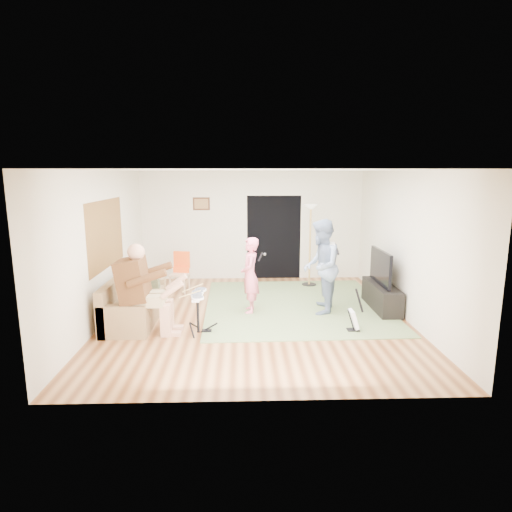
{
  "coord_description": "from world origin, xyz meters",
  "views": [
    {
      "loc": [
        -0.25,
        -7.64,
        2.66
      ],
      "look_at": [
        0.01,
        0.3,
        1.1
      ],
      "focal_mm": 30.0,
      "sensor_mm": 36.0,
      "label": 1
    }
  ],
  "objects_px": {
    "guitar_spare": "(354,319)",
    "tv_cabinet": "(381,297)",
    "torchiere_lamp": "(310,231)",
    "drum_kit": "(198,315)",
    "dining_chair": "(180,278)",
    "guitarist": "(321,267)",
    "singer": "(250,275)",
    "television": "(381,267)",
    "sofa": "(131,306)"
  },
  "relations": [
    {
      "from": "dining_chair",
      "to": "singer",
      "type": "bearing_deg",
      "value": -31.77
    },
    {
      "from": "drum_kit",
      "to": "torchiere_lamp",
      "type": "relative_size",
      "value": 0.37
    },
    {
      "from": "singer",
      "to": "guitar_spare",
      "type": "relative_size",
      "value": 1.95
    },
    {
      "from": "guitarist",
      "to": "guitar_spare",
      "type": "height_order",
      "value": "guitarist"
    },
    {
      "from": "sofa",
      "to": "tv_cabinet",
      "type": "distance_m",
      "value": 4.81
    },
    {
      "from": "singer",
      "to": "dining_chair",
      "type": "distance_m",
      "value": 2.18
    },
    {
      "from": "guitar_spare",
      "to": "singer",
      "type": "bearing_deg",
      "value": 148.39
    },
    {
      "from": "torchiere_lamp",
      "to": "dining_chair",
      "type": "relative_size",
      "value": 2.13
    },
    {
      "from": "television",
      "to": "guitarist",
      "type": "bearing_deg",
      "value": -172.04
    },
    {
      "from": "drum_kit",
      "to": "dining_chair",
      "type": "height_order",
      "value": "dining_chair"
    },
    {
      "from": "drum_kit",
      "to": "guitarist",
      "type": "relative_size",
      "value": 0.39
    },
    {
      "from": "sofa",
      "to": "torchiere_lamp",
      "type": "relative_size",
      "value": 1.01
    },
    {
      "from": "sofa",
      "to": "torchiere_lamp",
      "type": "distance_m",
      "value": 4.46
    },
    {
      "from": "singer",
      "to": "guitarist",
      "type": "bearing_deg",
      "value": 87.66
    },
    {
      "from": "guitar_spare",
      "to": "television",
      "type": "bearing_deg",
      "value": 55.83
    },
    {
      "from": "sofa",
      "to": "drum_kit",
      "type": "distance_m",
      "value": 1.44
    },
    {
      "from": "sofa",
      "to": "tv_cabinet",
      "type": "height_order",
      "value": "sofa"
    },
    {
      "from": "singer",
      "to": "guitar_spare",
      "type": "height_order",
      "value": "singer"
    },
    {
      "from": "drum_kit",
      "to": "singer",
      "type": "bearing_deg",
      "value": 49.43
    },
    {
      "from": "guitarist",
      "to": "guitar_spare",
      "type": "bearing_deg",
      "value": 35.28
    },
    {
      "from": "sofa",
      "to": "drum_kit",
      "type": "height_order",
      "value": "sofa"
    },
    {
      "from": "tv_cabinet",
      "to": "dining_chair",
      "type": "bearing_deg",
      "value": 161.84
    },
    {
      "from": "singer",
      "to": "torchiere_lamp",
      "type": "xyz_separation_m",
      "value": [
        1.45,
        1.95,
        0.59
      ]
    },
    {
      "from": "torchiere_lamp",
      "to": "drum_kit",
      "type": "bearing_deg",
      "value": -128.11
    },
    {
      "from": "dining_chair",
      "to": "tv_cabinet",
      "type": "distance_m",
      "value": 4.38
    },
    {
      "from": "torchiere_lamp",
      "to": "tv_cabinet",
      "type": "relative_size",
      "value": 1.38
    },
    {
      "from": "guitar_spare",
      "to": "sofa",
      "type": "bearing_deg",
      "value": 170.24
    },
    {
      "from": "singer",
      "to": "sofa",
      "type": "bearing_deg",
      "value": -79.49
    },
    {
      "from": "singer",
      "to": "tv_cabinet",
      "type": "distance_m",
      "value": 2.65
    },
    {
      "from": "singer",
      "to": "television",
      "type": "height_order",
      "value": "singer"
    },
    {
      "from": "sofa",
      "to": "torchiere_lamp",
      "type": "height_order",
      "value": "torchiere_lamp"
    },
    {
      "from": "drum_kit",
      "to": "guitarist",
      "type": "xyz_separation_m",
      "value": [
        2.25,
        0.99,
        0.59
      ]
    },
    {
      "from": "guitarist",
      "to": "guitar_spare",
      "type": "relative_size",
      "value": 2.41
    },
    {
      "from": "torchiere_lamp",
      "to": "television",
      "type": "bearing_deg",
      "value": -59.09
    },
    {
      "from": "sofa",
      "to": "guitar_spare",
      "type": "xyz_separation_m",
      "value": [
        3.93,
        -0.68,
        -0.05
      ]
    },
    {
      "from": "singer",
      "to": "guitarist",
      "type": "distance_m",
      "value": 1.36
    },
    {
      "from": "sofa",
      "to": "dining_chair",
      "type": "relative_size",
      "value": 2.15
    },
    {
      "from": "dining_chair",
      "to": "tv_cabinet",
      "type": "xyz_separation_m",
      "value": [
        4.16,
        -1.36,
        -0.07
      ]
    },
    {
      "from": "guitar_spare",
      "to": "dining_chair",
      "type": "distance_m",
      "value": 4.17
    },
    {
      "from": "drum_kit",
      "to": "guitarist",
      "type": "distance_m",
      "value": 2.53
    },
    {
      "from": "television",
      "to": "torchiere_lamp",
      "type": "bearing_deg",
      "value": 120.91
    },
    {
      "from": "guitar_spare",
      "to": "tv_cabinet",
      "type": "xyz_separation_m",
      "value": [
        0.85,
        1.18,
        0.04
      ]
    },
    {
      "from": "singer",
      "to": "dining_chair",
      "type": "relative_size",
      "value": 1.61
    },
    {
      "from": "guitarist",
      "to": "tv_cabinet",
      "type": "xyz_separation_m",
      "value": [
        1.25,
        0.17,
        -0.65
      ]
    },
    {
      "from": "guitarist",
      "to": "torchiere_lamp",
      "type": "height_order",
      "value": "torchiere_lamp"
    },
    {
      "from": "sofa",
      "to": "television",
      "type": "distance_m",
      "value": 4.8
    },
    {
      "from": "tv_cabinet",
      "to": "sofa",
      "type": "bearing_deg",
      "value": -173.94
    },
    {
      "from": "torchiere_lamp",
      "to": "television",
      "type": "relative_size",
      "value": 1.7
    },
    {
      "from": "sofa",
      "to": "dining_chair",
      "type": "xyz_separation_m",
      "value": [
        0.63,
        1.87,
        0.06
      ]
    },
    {
      "from": "guitarist",
      "to": "television",
      "type": "height_order",
      "value": "guitarist"
    }
  ]
}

